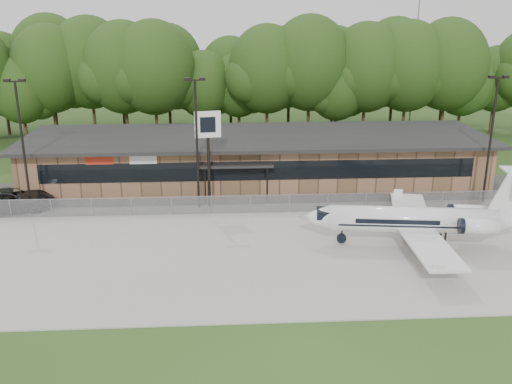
{
  "coord_description": "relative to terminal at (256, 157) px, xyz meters",
  "views": [
    {
      "loc": [
        -3.02,
        -26.12,
        15.27
      ],
      "look_at": [
        -0.75,
        12.0,
        2.75
      ],
      "focal_mm": 40.0,
      "sensor_mm": 36.0,
      "label": 1
    }
  ],
  "objects": [
    {
      "name": "apron",
      "position": [
        0.0,
        -15.94,
        -2.14
      ],
      "size": [
        64.0,
        18.0,
        0.08
      ],
      "primitive_type": "cube",
      "color": "#9E9B93",
      "rests_on": "ground"
    },
    {
      "name": "light_pole_right",
      "position": [
        18.0,
        -7.44,
        3.8
      ],
      "size": [
        1.55,
        0.3,
        10.23
      ],
      "color": "black",
      "rests_on": "ground"
    },
    {
      "name": "terminal",
      "position": [
        0.0,
        0.0,
        0.0
      ],
      "size": [
        41.0,
        11.65,
        4.3
      ],
      "color": "#926549",
      "rests_on": "ground"
    },
    {
      "name": "light_pole_left",
      "position": [
        -18.0,
        -7.44,
        3.8
      ],
      "size": [
        1.55,
        0.3,
        10.23
      ],
      "color": "black",
      "rests_on": "ground"
    },
    {
      "name": "business_jet",
      "position": [
        9.83,
        -15.88,
        -0.33
      ],
      "size": [
        15.36,
        13.74,
        5.17
      ],
      "rotation": [
        0.0,
        0.0,
        -0.13
      ],
      "color": "white",
      "rests_on": "ground"
    },
    {
      "name": "light_pole_mid",
      "position": [
        -5.0,
        -7.44,
        3.8
      ],
      "size": [
        1.55,
        0.3,
        10.23
      ],
      "color": "black",
      "rests_on": "ground"
    },
    {
      "name": "ground",
      "position": [
        0.0,
        -23.94,
        -2.18
      ],
      "size": [
        160.0,
        160.0,
        0.0
      ],
      "primitive_type": "plane",
      "color": "#2A4418",
      "rests_on": "ground"
    },
    {
      "name": "suv",
      "position": [
        -19.54,
        -7.22,
        -1.28
      ],
      "size": [
        6.97,
        4.5,
        1.79
      ],
      "primitive_type": "imported",
      "rotation": [
        0.0,
        0.0,
        1.83
      ],
      "color": "#28282A",
      "rests_on": "ground"
    },
    {
      "name": "treeline",
      "position": [
        0.0,
        18.06,
        5.32
      ],
      "size": [
        72.0,
        12.0,
        15.0
      ],
      "primitive_type": null,
      "color": "#1C3310",
      "rests_on": "ground"
    },
    {
      "name": "parking_lot",
      "position": [
        0.0,
        -4.44,
        -2.15
      ],
      "size": [
        50.0,
        9.0,
        0.06
      ],
      "primitive_type": "cube",
      "color": "#383835",
      "rests_on": "ground"
    },
    {
      "name": "pole_sign",
      "position": [
        -4.15,
        -7.14,
        3.68
      ],
      "size": [
        2.02,
        0.52,
        7.66
      ],
      "rotation": [
        0.0,
        0.0,
        0.15
      ],
      "color": "black",
      "rests_on": "ground"
    },
    {
      "name": "fence",
      "position": [
        0.0,
        -8.94,
        -1.4
      ],
      "size": [
        46.0,
        0.04,
        1.52
      ],
      "color": "gray",
      "rests_on": "ground"
    },
    {
      "name": "radio_mast",
      "position": [
        22.0,
        24.06,
        10.32
      ],
      "size": [
        0.2,
        0.2,
        25.0
      ],
      "primitive_type": "cylinder",
      "color": "gray",
      "rests_on": "ground"
    }
  ]
}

